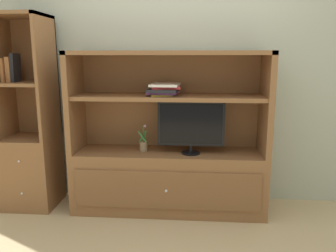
{
  "coord_description": "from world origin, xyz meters",
  "views": [
    {
      "loc": [
        0.23,
        -2.56,
        1.43
      ],
      "look_at": [
        0.0,
        0.35,
        0.82
      ],
      "focal_mm": 35.63,
      "sensor_mm": 36.0,
      "label": 1
    }
  ],
  "objects_px": {
    "potted_plant": "(144,145)",
    "bookshelf_tall": "(31,146)",
    "media_console": "(168,162)",
    "tv_monitor": "(191,126)",
    "magazine_stack": "(164,89)",
    "upright_book_row": "(11,69)"
  },
  "relations": [
    {
      "from": "potted_plant",
      "to": "bookshelf_tall",
      "type": "height_order",
      "value": "bookshelf_tall"
    },
    {
      "from": "media_console",
      "to": "bookshelf_tall",
      "type": "relative_size",
      "value": 0.98
    },
    {
      "from": "media_console",
      "to": "tv_monitor",
      "type": "distance_m",
      "value": 0.42
    },
    {
      "from": "tv_monitor",
      "to": "magazine_stack",
      "type": "xyz_separation_m",
      "value": [
        -0.24,
        0.05,
        0.32
      ]
    },
    {
      "from": "magazine_stack",
      "to": "bookshelf_tall",
      "type": "distance_m",
      "value": 1.4
    },
    {
      "from": "tv_monitor",
      "to": "potted_plant",
      "type": "xyz_separation_m",
      "value": [
        -0.44,
        0.05,
        -0.2
      ]
    },
    {
      "from": "magazine_stack",
      "to": "upright_book_row",
      "type": "bearing_deg",
      "value": 179.92
    },
    {
      "from": "potted_plant",
      "to": "bookshelf_tall",
      "type": "bearing_deg",
      "value": 179.25
    },
    {
      "from": "tv_monitor",
      "to": "bookshelf_tall",
      "type": "relative_size",
      "value": 0.33
    },
    {
      "from": "upright_book_row",
      "to": "potted_plant",
      "type": "bearing_deg",
      "value": -0.23
    },
    {
      "from": "tv_monitor",
      "to": "media_console",
      "type": "bearing_deg",
      "value": 163.1
    },
    {
      "from": "magazine_stack",
      "to": "bookshelf_tall",
      "type": "xyz_separation_m",
      "value": [
        -1.29,
        0.01,
        -0.56
      ]
    },
    {
      "from": "bookshelf_tall",
      "to": "upright_book_row",
      "type": "distance_m",
      "value": 0.74
    },
    {
      "from": "media_console",
      "to": "upright_book_row",
      "type": "height_order",
      "value": "media_console"
    },
    {
      "from": "bookshelf_tall",
      "to": "upright_book_row",
      "type": "relative_size",
      "value": 6.96
    },
    {
      "from": "potted_plant",
      "to": "upright_book_row",
      "type": "bearing_deg",
      "value": 179.77
    },
    {
      "from": "potted_plant",
      "to": "upright_book_row",
      "type": "height_order",
      "value": "upright_book_row"
    },
    {
      "from": "magazine_stack",
      "to": "upright_book_row",
      "type": "xyz_separation_m",
      "value": [
        -1.4,
        0.0,
        0.17
      ]
    },
    {
      "from": "media_console",
      "to": "magazine_stack",
      "type": "xyz_separation_m",
      "value": [
        -0.04,
        -0.01,
        0.68
      ]
    },
    {
      "from": "magazine_stack",
      "to": "bookshelf_tall",
      "type": "height_order",
      "value": "bookshelf_tall"
    },
    {
      "from": "media_console",
      "to": "bookshelf_tall",
      "type": "distance_m",
      "value": 1.33
    },
    {
      "from": "tv_monitor",
      "to": "magazine_stack",
      "type": "height_order",
      "value": "magazine_stack"
    }
  ]
}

